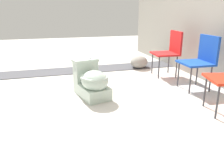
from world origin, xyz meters
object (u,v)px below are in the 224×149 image
(toilet, at_px, (92,82))
(boulder_near, at_px, (139,62))
(folding_chair_left, at_px, (170,49))
(folding_chair_middle, at_px, (202,57))

(toilet, xyz_separation_m, boulder_near, (-1.33, 1.29, -0.09))
(folding_chair_left, distance_m, folding_chair_middle, 0.80)
(folding_chair_middle, bearing_deg, folding_chair_left, -82.23)
(toilet, relative_size, folding_chair_left, 0.84)
(toilet, relative_size, folding_chair_middle, 0.84)
(toilet, height_order, folding_chair_middle, folding_chair_middle)
(folding_chair_middle, distance_m, boulder_near, 1.58)
(toilet, xyz_separation_m, folding_chair_middle, (0.15, 1.68, 0.29))
(toilet, bearing_deg, boulder_near, 122.26)
(folding_chair_left, bearing_deg, boulder_near, -58.74)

